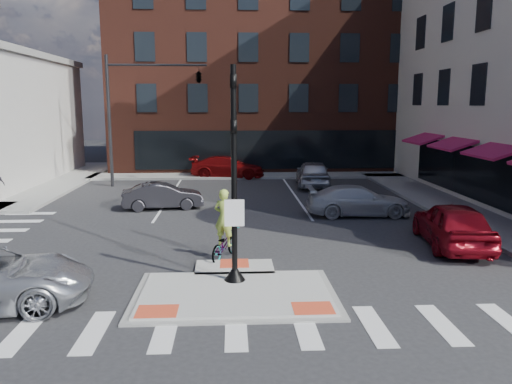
{
  "coord_description": "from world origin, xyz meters",
  "views": [
    {
      "loc": [
        -0.08,
        -13.18,
        5.05
      ],
      "look_at": [
        0.79,
        4.16,
        2.0
      ],
      "focal_mm": 35.0,
      "sensor_mm": 36.0,
      "label": 1
    }
  ],
  "objects": [
    {
      "name": "refuge_island",
      "position": [
        0.0,
        -0.26,
        0.05
      ],
      "size": [
        5.4,
        4.65,
        0.13
      ],
      "color": "gray",
      "rests_on": "ground"
    },
    {
      "name": "cyclist",
      "position": [
        -0.32,
        2.8,
        0.79
      ],
      "size": [
        1.36,
        1.99,
        2.35
      ],
      "rotation": [
        0.0,
        0.0,
        2.73
      ],
      "color": "#3F3F44",
      "rests_on": "ground"
    },
    {
      "name": "building_n",
      "position": [
        3.0,
        31.99,
        7.8
      ],
      "size": [
        24.4,
        18.4,
        15.5
      ],
      "color": "#502319",
      "rests_on": "ground"
    },
    {
      "name": "bg_car_dark",
      "position": [
        -3.44,
        11.0,
        0.64
      ],
      "size": [
        4.05,
        1.94,
        1.28
      ],
      "primitive_type": "imported",
      "rotation": [
        0.0,
        0.0,
        1.72
      ],
      "color": "#28282D",
      "rests_on": "ground"
    },
    {
      "name": "sidewalk_n",
      "position": [
        3.0,
        22.0,
        0.07
      ],
      "size": [
        26.0,
        3.0,
        0.15
      ],
      "primitive_type": "cube",
      "color": "gray",
      "rests_on": "ground"
    },
    {
      "name": "ground",
      "position": [
        0.0,
        0.0,
        0.0
      ],
      "size": [
        120.0,
        120.0,
        0.0
      ],
      "primitive_type": "plane",
      "color": "#28282B",
      "rests_on": "ground"
    },
    {
      "name": "building_far_right",
      "position": [
        9.0,
        54.0,
        6.0
      ],
      "size": [
        12.0,
        12.0,
        12.0
      ],
      "primitive_type": "cube",
      "color": "brown",
      "rests_on": "ground"
    },
    {
      "name": "building_far_left",
      "position": [
        -4.0,
        52.0,
        5.0
      ],
      "size": [
        10.0,
        12.0,
        10.0
      ],
      "primitive_type": "cube",
      "color": "slate",
      "rests_on": "ground"
    },
    {
      "name": "red_sedan",
      "position": [
        7.83,
        3.83,
        0.82
      ],
      "size": [
        2.54,
        5.04,
        1.64
      ],
      "primitive_type": "imported",
      "rotation": [
        0.0,
        0.0,
        3.01
      ],
      "color": "maroon",
      "rests_on": "ground"
    },
    {
      "name": "bg_car_silver",
      "position": [
        5.0,
        17.35,
        0.82
      ],
      "size": [
        2.37,
        4.99,
        1.65
      ],
      "primitive_type": "imported",
      "rotation": [
        0.0,
        0.0,
        3.05
      ],
      "color": "#B1B3B9",
      "rests_on": "ground"
    },
    {
      "name": "signal_pole",
      "position": [
        0.0,
        0.4,
        2.36
      ],
      "size": [
        0.6,
        0.6,
        5.98
      ],
      "color": "black",
      "rests_on": "refuge_island"
    },
    {
      "name": "bg_car_red",
      "position": [
        -0.33,
        21.5,
        0.74
      ],
      "size": [
        5.38,
        2.85,
        1.49
      ],
      "primitive_type": "imported",
      "rotation": [
        0.0,
        0.0,
        1.42
      ],
      "color": "maroon",
      "rests_on": "ground"
    },
    {
      "name": "white_pickup",
      "position": [
        5.75,
        9.07,
        0.69
      ],
      "size": [
        4.76,
        2.0,
        1.37
      ],
      "primitive_type": "imported",
      "rotation": [
        0.0,
        0.0,
        1.55
      ],
      "color": "silver",
      "rests_on": "ground"
    },
    {
      "name": "sidewalk_e",
      "position": [
        10.8,
        10.0,
        0.07
      ],
      "size": [
        3.0,
        24.0,
        0.15
      ],
      "primitive_type": "cube",
      "color": "gray",
      "rests_on": "ground"
    },
    {
      "name": "mast_arm_signal",
      "position": [
        -3.47,
        18.0,
        6.21
      ],
      "size": [
        6.1,
        2.24,
        8.0
      ],
      "color": "black",
      "rests_on": "ground"
    }
  ]
}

